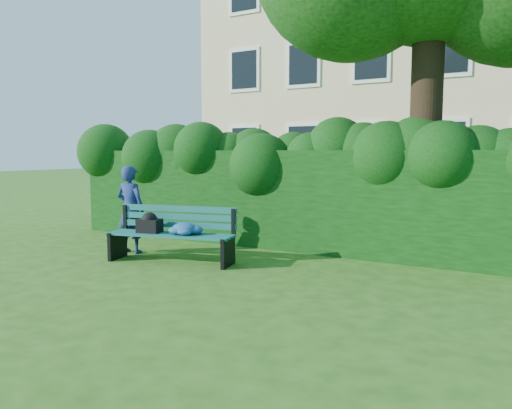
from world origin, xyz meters
The scene contains 5 objects.
ground centered at (0.00, 0.00, 0.00)m, with size 80.00×80.00×0.00m, color #295214.
apartment_building centered at (0.00, 13.99, 6.00)m, with size 16.00×8.08×12.00m.
hedge centered at (0.00, 2.20, 0.90)m, with size 10.00×1.00×1.80m.
park_bench centered at (-1.25, 0.05, 0.50)m, with size 2.13×1.01×0.89m.
man_reading centered at (-2.35, 0.26, 0.77)m, with size 0.56×0.37×1.54m, color navy.
Camera 1 is at (3.94, -6.11, 1.77)m, focal length 35.00 mm.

